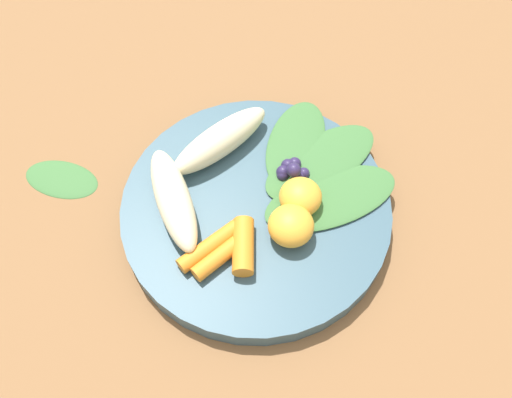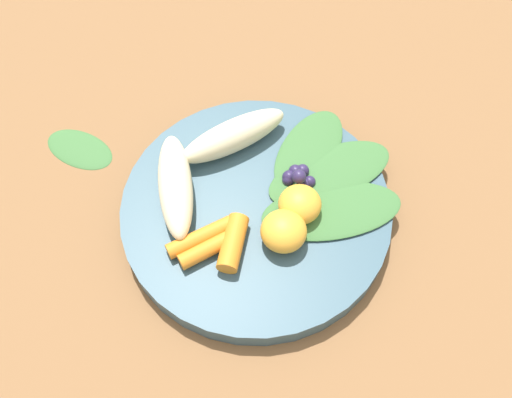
{
  "view_description": "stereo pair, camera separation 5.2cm",
  "coord_description": "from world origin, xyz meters",
  "px_view_note": "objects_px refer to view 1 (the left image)",
  "views": [
    {
      "loc": [
        -0.23,
        -0.13,
        0.48
      ],
      "look_at": [
        0.0,
        0.0,
        0.03
      ],
      "focal_mm": 37.8,
      "sensor_mm": 36.0,
      "label": 1
    },
    {
      "loc": [
        -0.2,
        -0.17,
        0.48
      ],
      "look_at": [
        0.0,
        0.0,
        0.03
      ],
      "focal_mm": 37.8,
      "sensor_mm": 36.0,
      "label": 2
    }
  ],
  "objects_px": {
    "bowl": "(256,210)",
    "banana_peeled_right": "(220,140)",
    "kale_leaf_stray": "(61,178)",
    "banana_peeled_left": "(173,199)",
    "orange_segment_near": "(300,197)"
  },
  "relations": [
    {
      "from": "bowl",
      "to": "banana_peeled_right",
      "type": "xyz_separation_m",
      "value": [
        0.04,
        0.06,
        0.03
      ]
    },
    {
      "from": "bowl",
      "to": "banana_peeled_right",
      "type": "height_order",
      "value": "banana_peeled_right"
    },
    {
      "from": "kale_leaf_stray",
      "to": "banana_peeled_left",
      "type": "bearing_deg",
      "value": 176.37
    },
    {
      "from": "bowl",
      "to": "orange_segment_near",
      "type": "height_order",
      "value": "orange_segment_near"
    },
    {
      "from": "bowl",
      "to": "banana_peeled_left",
      "type": "distance_m",
      "value": 0.08
    },
    {
      "from": "kale_leaf_stray",
      "to": "orange_segment_near",
      "type": "bearing_deg",
      "value": -173.3
    },
    {
      "from": "banana_peeled_left",
      "to": "kale_leaf_stray",
      "type": "height_order",
      "value": "banana_peeled_left"
    },
    {
      "from": "banana_peeled_left",
      "to": "banana_peeled_right",
      "type": "xyz_separation_m",
      "value": [
        0.08,
        -0.0,
        0.0
      ]
    },
    {
      "from": "bowl",
      "to": "orange_segment_near",
      "type": "bearing_deg",
      "value": -61.32
    },
    {
      "from": "banana_peeled_left",
      "to": "orange_segment_near",
      "type": "bearing_deg",
      "value": 71.65
    },
    {
      "from": "banana_peeled_right",
      "to": "kale_leaf_stray",
      "type": "bearing_deg",
      "value": -34.08
    },
    {
      "from": "kale_leaf_stray",
      "to": "banana_peeled_right",
      "type": "bearing_deg",
      "value": -155.73
    },
    {
      "from": "banana_peeled_left",
      "to": "orange_segment_near",
      "type": "distance_m",
      "value": 0.12
    },
    {
      "from": "banana_peeled_left",
      "to": "banana_peeled_right",
      "type": "height_order",
      "value": "same"
    },
    {
      "from": "bowl",
      "to": "orange_segment_near",
      "type": "distance_m",
      "value": 0.05
    }
  ]
}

